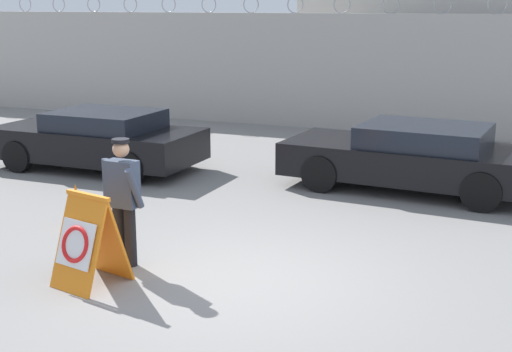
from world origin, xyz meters
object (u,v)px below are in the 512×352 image
(parked_car_rear_sedan, at_px, (414,156))
(barricade_sign, at_px, (87,240))
(parked_car_front_coupe, at_px, (99,139))
(security_guard, at_px, (123,196))
(traffic_cone_near, at_px, (77,207))

(parked_car_rear_sedan, bearing_deg, barricade_sign, 69.35)
(parked_car_front_coupe, xyz_separation_m, parked_car_rear_sedan, (6.33, 0.78, 0.00))
(barricade_sign, xyz_separation_m, parked_car_rear_sedan, (2.80, 6.13, 0.06))
(parked_car_front_coupe, relative_size, parked_car_rear_sedan, 0.91)
(security_guard, relative_size, parked_car_front_coupe, 0.39)
(parked_car_front_coupe, distance_m, parked_car_rear_sedan, 6.38)
(barricade_sign, height_order, security_guard, security_guard)
(security_guard, height_order, parked_car_front_coupe, security_guard)
(security_guard, xyz_separation_m, parked_car_rear_sedan, (2.76, 5.37, -0.30))
(traffic_cone_near, bearing_deg, parked_car_rear_sedan, 45.74)
(traffic_cone_near, height_order, parked_car_front_coupe, parked_car_front_coupe)
(parked_car_rear_sedan, bearing_deg, parked_car_front_coupe, 10.94)
(security_guard, bearing_deg, parked_car_front_coupe, 130.59)
(traffic_cone_near, relative_size, parked_car_rear_sedan, 0.15)
(traffic_cone_near, xyz_separation_m, parked_car_front_coupe, (-2.07, 3.59, 0.26))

